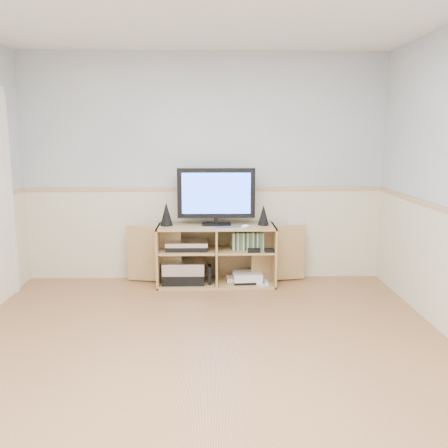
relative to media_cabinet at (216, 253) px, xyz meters
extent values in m
cube|color=tan|center=(-0.13, -2.04, -0.34)|extent=(4.00, 4.50, 0.02)
cube|color=silver|center=(-0.13, 0.22, 0.92)|extent=(4.00, 0.02, 2.50)
cube|color=silver|center=(-0.13, -4.30, 0.92)|extent=(4.00, 0.02, 2.50)
cube|color=beige|center=(-0.13, 0.20, 0.17)|extent=(4.00, 0.01, 1.00)
cube|color=tan|center=(-0.13, 0.20, 0.69)|extent=(4.00, 0.02, 0.04)
cube|color=tan|center=(0.00, -0.06, -0.32)|extent=(1.27, 0.48, 0.02)
cube|color=tan|center=(0.00, -0.06, 0.31)|extent=(1.27, 0.48, 0.02)
cube|color=tan|center=(-0.62, -0.06, -0.01)|extent=(0.02, 0.48, 0.65)
cube|color=tan|center=(0.62, -0.06, -0.01)|extent=(0.02, 0.48, 0.65)
cube|color=tan|center=(0.00, 0.17, -0.01)|extent=(1.27, 0.02, 0.65)
cube|color=tan|center=(0.00, -0.06, -0.01)|extent=(0.02, 0.46, 0.61)
cube|color=tan|center=(-0.32, -0.06, 0.05)|extent=(0.60, 0.44, 0.02)
cube|color=tan|center=(0.32, -0.06, 0.05)|extent=(0.60, 0.44, 0.02)
cube|color=tan|center=(-0.69, 0.01, -0.01)|extent=(0.61, 0.12, 0.61)
cube|color=tan|center=(0.69, 0.01, -0.01)|extent=(0.61, 0.12, 0.61)
cube|color=black|center=(0.00, -0.01, 0.33)|extent=(0.31, 0.18, 0.02)
cube|color=black|center=(0.00, -0.01, 0.37)|extent=(0.05, 0.04, 0.06)
cube|color=black|center=(0.00, -0.01, 0.67)|extent=(0.84, 0.05, 0.54)
cube|color=#2F60FA|center=(0.00, -0.03, 0.67)|extent=(0.74, 0.01, 0.44)
cone|color=black|center=(-0.54, -0.04, 0.44)|extent=(0.14, 0.14, 0.25)
cone|color=black|center=(0.51, -0.04, 0.43)|extent=(0.12, 0.12, 0.22)
cube|color=silver|center=(0.15, -0.20, 0.32)|extent=(0.34, 0.18, 0.01)
ellipsoid|color=white|center=(0.31, -0.20, 0.34)|extent=(0.11, 0.09, 0.04)
cube|color=black|center=(-0.36, -0.06, -0.26)|extent=(0.45, 0.33, 0.11)
cube|color=silver|center=(-0.36, -0.06, -0.14)|extent=(0.45, 0.33, 0.13)
cube|color=black|center=(-0.32, -0.06, 0.08)|extent=(0.45, 0.31, 0.05)
cube|color=silver|center=(-0.32, -0.06, 0.13)|extent=(0.45, 0.31, 0.05)
cube|color=black|center=(-0.08, -0.11, -0.21)|extent=(0.04, 0.14, 0.20)
cube|color=white|center=(0.22, -0.03, -0.29)|extent=(0.22, 0.17, 0.05)
cube|color=black|center=(0.34, -0.08, -0.30)|extent=(0.31, 0.26, 0.03)
cube|color=white|center=(0.34, -0.08, -0.24)|extent=(0.33, 0.28, 0.08)
cube|color=white|center=(0.54, -0.16, -0.30)|extent=(0.04, 0.14, 0.03)
cube|color=white|center=(0.52, 0.00, -0.30)|extent=(0.09, 0.15, 0.03)
cube|color=#3F8C3F|center=(0.34, -0.08, 0.15)|extent=(0.34, 0.14, 0.19)
cube|color=white|center=(0.87, 0.19, 0.27)|extent=(0.12, 0.03, 0.12)
camera|label=1|loc=(-0.05, -5.34, 1.30)|focal=40.00mm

